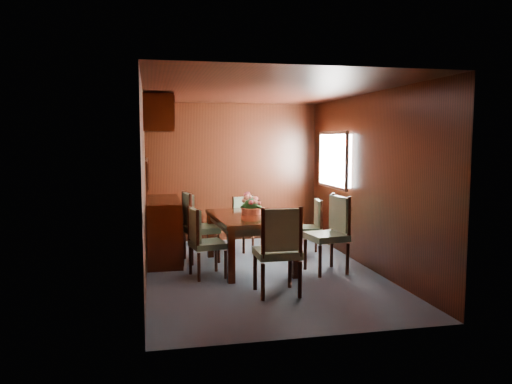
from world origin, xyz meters
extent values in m
plane|color=#3F4A56|center=(0.00, 0.00, 0.00)|extent=(4.50, 4.50, 0.00)
cube|color=black|center=(-1.50, 0.00, 1.20)|extent=(0.02, 4.50, 2.40)
cube|color=black|center=(1.50, 0.00, 1.20)|extent=(0.02, 4.50, 2.40)
cube|color=black|center=(0.00, 2.25, 1.20)|extent=(3.00, 0.02, 2.40)
cube|color=black|center=(0.00, -2.25, 1.20)|extent=(3.00, 0.02, 2.40)
cube|color=black|center=(0.00, 0.00, 2.40)|extent=(3.00, 4.50, 0.02)
cube|color=white|center=(1.48, 1.10, 1.45)|extent=(0.14, 1.10, 0.80)
cube|color=#B2B2B7|center=(1.41, 1.10, 1.45)|extent=(0.04, 1.20, 0.90)
cube|color=black|center=(-1.47, 1.00, 1.28)|extent=(0.03, 1.36, 0.41)
cube|color=silver|center=(-1.45, 1.00, 1.28)|extent=(0.01, 1.30, 0.35)
cube|color=black|center=(-1.30, 1.00, 2.13)|extent=(0.40, 1.40, 0.50)
cube|color=black|center=(-1.25, 1.00, 0.45)|extent=(0.48, 1.40, 0.90)
cube|color=black|center=(-0.47, -0.41, 0.33)|extent=(0.09, 0.09, 0.67)
cube|color=black|center=(0.37, -0.36, 0.33)|extent=(0.09, 0.09, 0.67)
cube|color=black|center=(-0.56, 1.02, 0.33)|extent=(0.09, 0.09, 0.67)
cube|color=black|center=(0.29, 1.07, 0.33)|extent=(0.09, 0.09, 0.67)
cube|color=black|center=(-0.09, 0.33, 0.62)|extent=(0.94, 1.48, 0.10)
cube|color=black|center=(-0.09, 0.33, 0.70)|extent=(1.06, 1.61, 0.06)
cylinder|color=black|center=(-0.93, 0.10, 0.18)|extent=(0.04, 0.04, 0.37)
cylinder|color=black|center=(-0.86, -0.27, 0.18)|extent=(0.04, 0.04, 0.37)
cylinder|color=black|center=(-0.58, 0.17, 0.18)|extent=(0.04, 0.04, 0.37)
cylinder|color=black|center=(-0.51, -0.20, 0.18)|extent=(0.04, 0.04, 0.37)
cube|color=#5C785B|center=(-0.72, -0.05, 0.42)|extent=(0.49, 0.51, 0.08)
cylinder|color=black|center=(-0.94, 0.10, 0.67)|extent=(0.04, 0.04, 0.49)
cylinder|color=black|center=(-0.86, -0.27, 0.67)|extent=(0.04, 0.04, 0.49)
cube|color=#5C785B|center=(-0.88, -0.08, 0.68)|extent=(0.13, 0.40, 0.41)
cylinder|color=black|center=(-0.95, 0.98, 0.20)|extent=(0.05, 0.05, 0.41)
cylinder|color=black|center=(-0.87, 0.57, 0.20)|extent=(0.05, 0.05, 0.41)
cylinder|color=black|center=(-0.56, 1.06, 0.20)|extent=(0.05, 0.05, 0.41)
cylinder|color=black|center=(-0.48, 0.64, 0.20)|extent=(0.05, 0.05, 0.41)
cube|color=#5C785B|center=(-0.71, 0.81, 0.47)|extent=(0.54, 0.56, 0.08)
cylinder|color=black|center=(-0.96, 0.98, 0.75)|extent=(0.05, 0.05, 0.55)
cylinder|color=black|center=(-0.88, 0.57, 0.75)|extent=(0.05, 0.05, 0.55)
cube|color=#5C785B|center=(-0.90, 0.78, 0.77)|extent=(0.14, 0.44, 0.46)
cylinder|color=black|center=(1.09, -0.34, 0.21)|extent=(0.05, 0.05, 0.42)
cylinder|color=black|center=(1.03, 0.08, 0.21)|extent=(0.05, 0.05, 0.42)
cylinder|color=black|center=(0.69, -0.40, 0.21)|extent=(0.05, 0.05, 0.42)
cylinder|color=black|center=(0.62, 0.02, 0.21)|extent=(0.05, 0.05, 0.42)
cube|color=#5C785B|center=(0.86, -0.16, 0.48)|extent=(0.54, 0.55, 0.09)
cylinder|color=black|center=(1.10, -0.34, 0.76)|extent=(0.05, 0.05, 0.56)
cylinder|color=black|center=(1.04, 0.08, 0.76)|extent=(0.05, 0.05, 0.56)
cube|color=#5C785B|center=(1.05, -0.13, 0.78)|extent=(0.13, 0.45, 0.47)
cylinder|color=black|center=(1.06, 0.64, 0.18)|extent=(0.04, 0.04, 0.35)
cylinder|color=black|center=(1.11, 0.99, 0.18)|extent=(0.04, 0.04, 0.35)
cylinder|color=black|center=(0.72, 0.69, 0.18)|extent=(0.04, 0.04, 0.35)
cylinder|color=black|center=(0.78, 1.04, 0.18)|extent=(0.04, 0.04, 0.35)
cube|color=#5C785B|center=(0.92, 0.84, 0.40)|extent=(0.45, 0.47, 0.07)
cylinder|color=black|center=(1.07, 0.64, 0.64)|extent=(0.04, 0.04, 0.47)
cylinder|color=black|center=(1.12, 0.99, 0.64)|extent=(0.04, 0.04, 0.47)
cube|color=#5C785B|center=(1.08, 0.82, 0.66)|extent=(0.11, 0.38, 0.40)
cylinder|color=black|center=(-0.24, -1.15, 0.21)|extent=(0.05, 0.05, 0.42)
cylinder|color=black|center=(0.19, -1.15, 0.21)|extent=(0.05, 0.05, 0.42)
cylinder|color=black|center=(-0.24, -0.74, 0.21)|extent=(0.05, 0.05, 0.42)
cylinder|color=black|center=(0.19, -0.74, 0.21)|extent=(0.05, 0.05, 0.42)
cube|color=#5C785B|center=(-0.03, -0.95, 0.48)|extent=(0.49, 0.47, 0.09)
cylinder|color=black|center=(-0.24, -1.16, 0.76)|extent=(0.05, 0.05, 0.55)
cylinder|color=black|center=(0.19, -1.16, 0.76)|extent=(0.05, 0.05, 0.55)
cube|color=#5C785B|center=(-0.03, -1.14, 0.78)|extent=(0.45, 0.06, 0.47)
cylinder|color=black|center=(0.22, 1.59, 0.17)|extent=(0.04, 0.04, 0.35)
cylinder|color=black|center=(-0.12, 1.48, 0.17)|extent=(0.04, 0.04, 0.35)
cylinder|color=black|center=(0.32, 1.26, 0.17)|extent=(0.04, 0.04, 0.35)
cylinder|color=black|center=(-0.02, 1.15, 0.17)|extent=(0.04, 0.04, 0.35)
cube|color=#5C785B|center=(0.10, 1.37, 0.40)|extent=(0.51, 0.50, 0.07)
cylinder|color=black|center=(0.21, 1.59, 0.63)|extent=(0.04, 0.04, 0.46)
cylinder|color=black|center=(-0.13, 1.48, 0.63)|extent=(0.04, 0.04, 0.46)
cube|color=#5C785B|center=(0.05, 1.52, 0.65)|extent=(0.37, 0.17, 0.39)
cylinder|color=#A94E33|center=(-0.04, 0.44, 0.77)|extent=(0.28, 0.28, 0.09)
sphere|color=#184517|center=(-0.04, 0.44, 0.84)|extent=(0.22, 0.22, 0.22)
camera|label=1|loc=(-1.44, -6.37, 1.77)|focal=35.00mm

